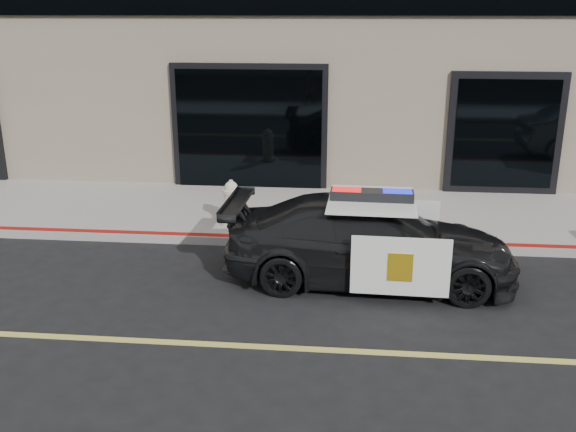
{
  "coord_description": "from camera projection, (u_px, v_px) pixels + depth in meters",
  "views": [
    {
      "loc": [
        1.22,
        -6.98,
        3.99
      ],
      "look_at": [
        0.32,
        2.2,
        1.0
      ],
      "focal_mm": 40.0,
      "sensor_mm": 36.0,
      "label": 1
    }
  ],
  "objects": [
    {
      "name": "police_car",
      "position": [
        370.0,
        241.0,
        9.69
      ],
      "size": [
        2.17,
        4.51,
        1.44
      ],
      "color": "black",
      "rests_on": "ground"
    },
    {
      "name": "fire_hydrant",
      "position": [
        231.0,
        204.0,
        11.83
      ],
      "size": [
        0.39,
        0.54,
        0.85
      ],
      "color": "beige",
      "rests_on": "sidewalk_n"
    },
    {
      "name": "ground",
      "position": [
        245.0,
        346.0,
        7.95
      ],
      "size": [
        120.0,
        120.0,
        0.0
      ],
      "primitive_type": "plane",
      "color": "black",
      "rests_on": "ground"
    },
    {
      "name": "sidewalk_n",
      "position": [
        287.0,
        213.0,
        12.89
      ],
      "size": [
        60.0,
        3.5,
        0.15
      ],
      "primitive_type": "cube",
      "color": "gray",
      "rests_on": "ground"
    }
  ]
}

